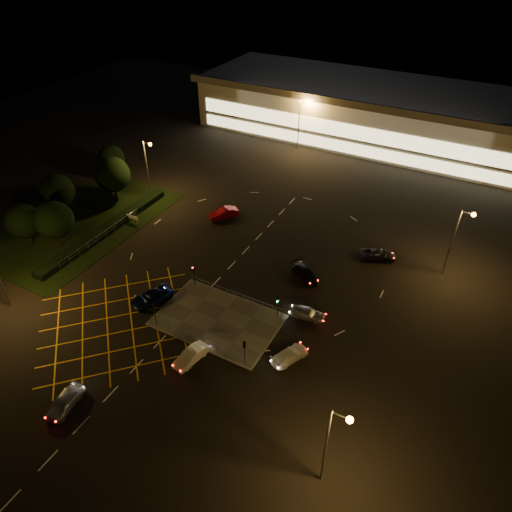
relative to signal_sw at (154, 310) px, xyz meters
The scene contains 26 objects.
ground 7.58m from the signal_sw, 56.28° to the left, with size 180.00×180.00×0.00m, color black.
pedestrian_island 7.57m from the signal_sw, 33.65° to the left, with size 14.00×9.00×0.12m, color #4C4944.
grass_verge 26.93m from the signal_sw, 153.45° to the left, with size 18.00×30.00×0.08m, color black.
hedge 22.55m from the signal_sw, 147.74° to the left, with size 2.00×26.00×1.00m, color black.
supermarket 68.13m from the signal_sw, 86.63° to the left, with size 72.00×26.50×10.50m.
streetlight_se 26.05m from the signal_sw, 18.14° to the right, with size 1.78×0.56×10.03m.
streetlight_nw 31.24m from the signal_sw, 129.19° to the left, with size 1.78×0.56×10.03m.
streetlight_ne 38.75m from the signal_sw, 42.43° to the left, with size 1.78×0.56×10.03m.
streetlight_far_left 54.44m from the signal_sw, 95.88° to the left, with size 1.78×0.56×10.03m.
signal_sw is the anchor object (origin of this frame).
signal_se 12.00m from the signal_sw, ahead, with size 0.28×0.30×3.15m.
signal_nw 7.99m from the signal_sw, 90.00° to the left, with size 0.28×0.30×3.15m.
signal_ne 14.41m from the signal_sw, 33.65° to the left, with size 0.28×0.30×3.15m.
tree_a 26.38m from the signal_sw, behind, with size 5.04×5.04×6.86m.
tree_b 30.55m from the signal_sw, 156.81° to the left, with size 5.40×5.40×7.35m.
tree_c 31.34m from the signal_sw, 140.20° to the left, with size 5.76×5.76×7.84m.
tree_d 39.73m from the signal_sw, 139.09° to the left, with size 4.68×4.68×6.37m.
tree_e 22.92m from the signal_sw, 164.76° to the left, with size 5.40×5.40×7.35m.
car_near_silver 13.29m from the signal_sw, 93.66° to the right, with size 1.80×4.48×1.53m, color silver.
car_queue_white 7.39m from the signal_sw, 20.62° to the right, with size 1.51×4.33×1.43m, color silver.
car_left_blue 4.54m from the signal_sw, 134.67° to the left, with size 2.45×5.32×1.48m, color #0B1745.
car_far_dkgrey 20.43m from the signal_sw, 54.09° to the left, with size 1.97×4.86×1.41m, color black.
car_right_silver 18.07m from the signal_sw, 32.22° to the left, with size 1.66×4.12×1.40m, color silver.
car_circ_red 24.77m from the signal_sw, 102.87° to the left, with size 1.65×4.73×1.56m, color maroon.
car_east_grey 31.68m from the signal_sw, 52.31° to the left, with size 2.27×4.93×1.37m, color black.
car_approach_white 16.39m from the signal_sw, ahead, with size 1.84×4.51×1.31m, color silver.
Camera 1 is at (24.51, -34.06, 39.04)m, focal length 32.00 mm.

